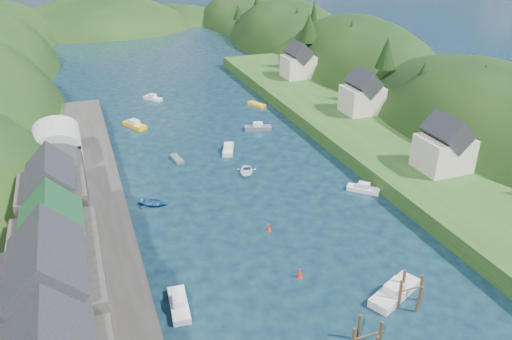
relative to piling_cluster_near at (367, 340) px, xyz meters
name	(u,v)px	position (x,y,z in m)	size (l,w,h in m)	color
ground	(214,140)	(0.73, 52.83, -1.23)	(600.00, 600.00, 0.00)	black
hillside_right	(356,108)	(45.73, 77.83, -8.65)	(36.00, 245.56, 48.00)	black
far_hills	(133,52)	(1.94, 176.83, -12.03)	(103.00, 68.00, 44.00)	black
hill_trees	(192,61)	(0.82, 67.47, 9.80)	(91.76, 148.46, 11.90)	black
quay_left	(84,254)	(-23.27, 22.83, -0.23)	(12.00, 110.00, 2.00)	#2D2B28
terrace_left_grass	(17,266)	(-30.27, 22.83, 0.02)	(12.00, 110.00, 2.50)	#234719
quayside_buildings	(57,289)	(-25.27, 9.22, 5.86)	(8.00, 35.84, 12.90)	#2D2B28
boat_sheds	(57,158)	(-25.27, 41.83, 4.04)	(7.00, 21.00, 7.50)	#2D2D30
terrace_right	(364,135)	(25.73, 42.83, -0.03)	(16.00, 120.00, 2.40)	#234719
right_bank_cottages	(357,95)	(28.73, 51.16, 4.61)	(9.00, 59.24, 8.41)	beige
piling_cluster_near	(367,340)	(0.00, 0.00, 0.00)	(3.31, 3.08, 3.60)	#382314
piling_cluster_far	(411,293)	(7.52, 3.91, 0.07)	(3.11, 2.91, 3.74)	#382314
channel_buoy_near	(300,273)	(-1.22, 11.69, -0.75)	(0.70, 0.70, 1.10)	#B71D0E
channel_buoy_far	(269,228)	(-1.02, 21.46, -0.75)	(0.70, 0.70, 1.10)	#B71D0E
moored_boats	(266,248)	(-3.04, 17.27, -0.60)	(34.79, 98.43, 2.44)	silver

